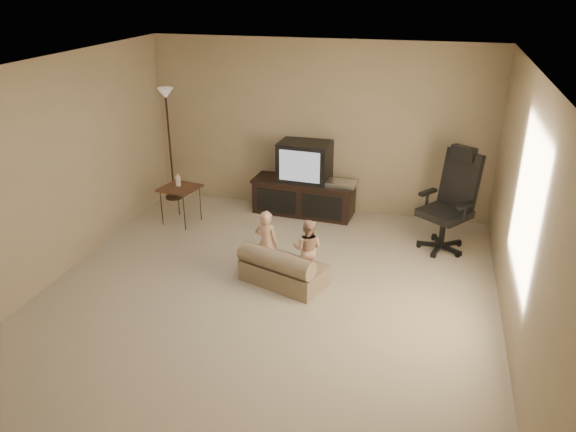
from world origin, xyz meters
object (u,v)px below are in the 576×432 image
toddler_right (307,249)px  office_chair (448,214)px  child_sofa (282,269)px  side_table (180,188)px  floor_lamp (168,119)px  tv_stand (305,184)px  toddler_left (267,243)px

toddler_right → office_chair: bearing=-141.6°
child_sofa → toddler_right: size_ratio=1.46×
side_table → floor_lamp: bearing=122.0°
tv_stand → office_chair: office_chair is taller
office_chair → child_sofa: size_ratio=1.25×
tv_stand → toddler_right: 1.94m
tv_stand → office_chair: (2.05, -0.67, 0.03)m
office_chair → floor_lamp: floor_lamp is taller
child_sofa → floor_lamp: bearing=157.1°
office_chair → toddler_left: (-2.05, -1.28, -0.07)m
office_chair → toddler_right: (-1.57, -1.21, -0.12)m
office_chair → child_sofa: (-1.82, -1.45, -0.29)m
side_table → toddler_left: bearing=-35.4°
toddler_left → side_table: bearing=-23.3°
side_table → toddler_left: size_ratio=0.89×
side_table → child_sofa: 2.31m
office_chair → toddler_right: 1.99m
toddler_left → toddler_right: size_ratio=1.13×
office_chair → floor_lamp: bearing=-153.7°
child_sofa → tv_stand: bearing=115.6°
side_table → child_sofa: bearing=-35.4°
office_chair → floor_lamp: (-4.21, 0.73, 0.79)m
floor_lamp → child_sofa: (2.39, -2.17, -1.09)m
tv_stand → floor_lamp: (-2.16, 0.06, 0.82)m
tv_stand → toddler_left: size_ratio=1.88×
office_chair → toddler_left: bearing=-111.8°
tv_stand → toddler_left: 1.95m
tv_stand → toddler_right: (0.48, -1.87, -0.09)m
floor_lamp → tv_stand: bearing=-1.6°
floor_lamp → toddler_right: (2.64, -1.93, -0.91)m
office_chair → toddler_left: size_ratio=1.62×
office_chair → side_table: size_ratio=1.83×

